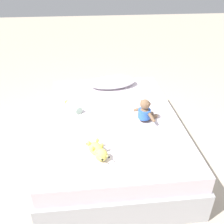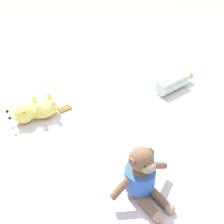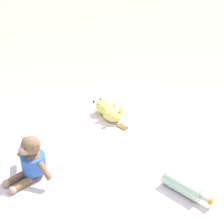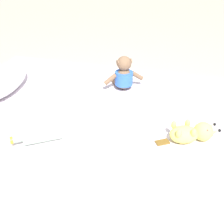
{
  "view_description": "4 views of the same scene",
  "coord_description": "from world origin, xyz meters",
  "px_view_note": "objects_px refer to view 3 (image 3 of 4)",
  "views": [
    {
      "loc": [
        -0.23,
        -2.16,
        1.81
      ],
      "look_at": [
        0.0,
        0.0,
        0.5
      ],
      "focal_mm": 40.61,
      "sensor_mm": 36.0,
      "label": 1
    },
    {
      "loc": [
        1.09,
        -0.27,
        1.52
      ],
      "look_at": [
        -0.12,
        -0.2,
        0.52
      ],
      "focal_mm": 51.22,
      "sensor_mm": 36.0,
      "label": 2
    },
    {
      "loc": [
        0.19,
        1.16,
        1.55
      ],
      "look_at": [
        -0.19,
        -0.55,
        0.51
      ],
      "focal_mm": 50.5,
      "sensor_mm": 36.0,
      "label": 3
    },
    {
      "loc": [
        -1.43,
        -0.5,
        1.37
      ],
      "look_at": [
        -0.13,
        -0.15,
        0.53
      ],
      "focal_mm": 46.27,
      "sensor_mm": 36.0,
      "label": 4
    }
  ],
  "objects_px": {
    "glass_bottle": "(184,186)",
    "bed": "(99,213)",
    "plush_yellow_creature": "(108,111)",
    "plush_monkey": "(31,161)"
  },
  "relations": [
    {
      "from": "bed",
      "to": "plush_monkey",
      "type": "distance_m",
      "value": 0.46
    },
    {
      "from": "plush_yellow_creature",
      "to": "glass_bottle",
      "type": "relative_size",
      "value": 1.33
    },
    {
      "from": "glass_bottle",
      "to": "bed",
      "type": "bearing_deg",
      "value": -22.43
    },
    {
      "from": "bed",
      "to": "plush_monkey",
      "type": "height_order",
      "value": "plush_monkey"
    },
    {
      "from": "plush_monkey",
      "to": "glass_bottle",
      "type": "height_order",
      "value": "plush_monkey"
    },
    {
      "from": "plush_yellow_creature",
      "to": "glass_bottle",
      "type": "distance_m",
      "value": 0.77
    },
    {
      "from": "bed",
      "to": "plush_monkey",
      "type": "relative_size",
      "value": 7.49
    },
    {
      "from": "plush_monkey",
      "to": "plush_yellow_creature",
      "type": "xyz_separation_m",
      "value": [
        -0.49,
        -0.48,
        -0.05
      ]
    },
    {
      "from": "plush_monkey",
      "to": "glass_bottle",
      "type": "distance_m",
      "value": 0.75
    },
    {
      "from": "plush_yellow_creature",
      "to": "glass_bottle",
      "type": "bearing_deg",
      "value": 105.62
    }
  ]
}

